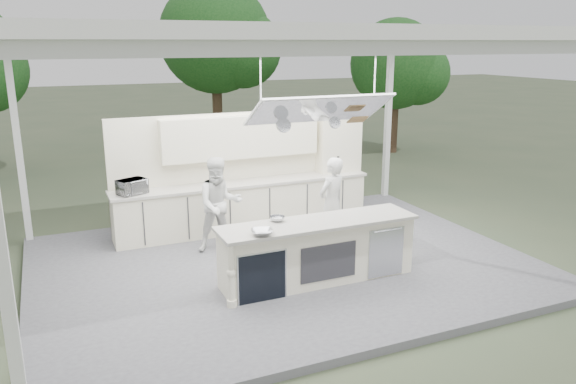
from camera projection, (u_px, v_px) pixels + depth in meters
name	position (u px, v px, depth m)	size (l,w,h in m)	color
ground	(283.00, 268.00, 9.44)	(90.00, 90.00, 0.00)	#495137
stage_deck	(283.00, 265.00, 9.43)	(8.00, 6.00, 0.12)	slate
tent	(283.00, 40.00, 8.47)	(8.20, 6.20, 3.86)	white
demo_island	(317.00, 251.00, 8.55)	(3.10, 0.79, 0.95)	white
back_counter	(245.00, 205.00, 10.97)	(5.08, 0.72, 0.95)	white
back_wall_unit	(261.00, 152.00, 11.08)	(5.05, 0.48, 2.25)	white
tree_cluster	(153.00, 55.00, 17.18)	(19.55, 9.40, 5.85)	#4B3325
head_chef	(332.00, 203.00, 9.86)	(0.60, 0.39, 1.64)	silver
sous_chef	(220.00, 204.00, 9.74)	(0.81, 0.63, 1.66)	white
toaster_oven	(132.00, 187.00, 9.91)	(0.49, 0.33, 0.27)	#B7B9BE
bowl_large	(262.00, 232.00, 7.83)	(0.31, 0.31, 0.08)	silver
bowl_small	(277.00, 219.00, 8.44)	(0.23, 0.23, 0.07)	#AEB0B5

